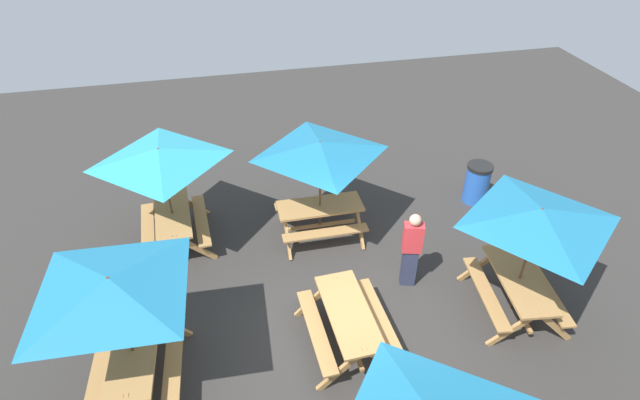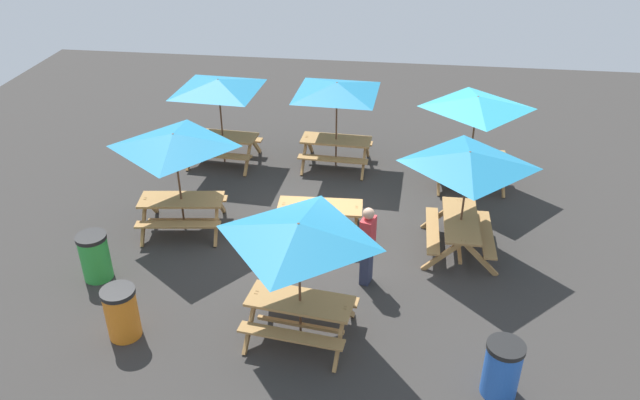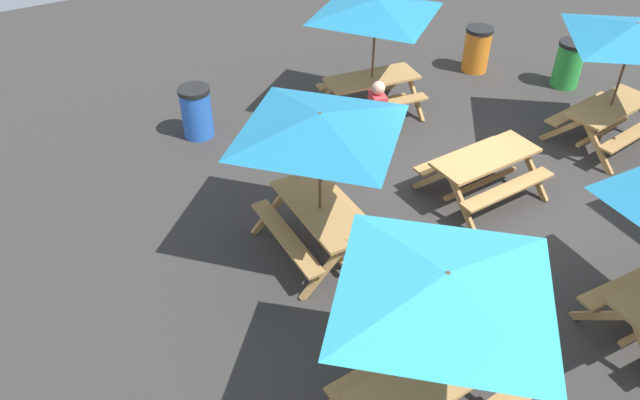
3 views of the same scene
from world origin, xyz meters
name	(u,v)px [view 2 (image 2 of 3)]	position (x,y,z in m)	size (l,w,h in m)	color
ground_plane	(324,237)	(0.00, 0.00, 0.00)	(24.87, 24.87, 0.00)	#33302D
picnic_table_0	(320,214)	(-0.09, 0.05, 0.56)	(1.86, 1.60, 0.81)	#A87A44
picnic_table_1	(175,148)	(-3.11, -0.06, 1.99)	(2.25, 2.25, 2.34)	#A87A44
picnic_table_2	(468,166)	(2.85, -0.12, 1.99)	(2.01, 2.01, 2.34)	#A87A44
picnic_table_3	(337,94)	(-0.12, 3.46, 1.99)	(2.83, 2.83, 2.34)	#A87A44
picnic_table_4	(219,91)	(-3.10, 3.30, 1.99)	(2.82, 2.82, 2.34)	#A87A44
picnic_table_5	(299,240)	(-0.02, -3.10, 1.99)	(2.24, 2.24, 2.34)	#A87A44
picnic_table_6	(477,109)	(3.27, 2.93, 1.99)	(2.13, 2.13, 2.34)	#A87A44
trash_bin_green	(95,256)	(-4.23, -1.99, 0.49)	(0.59, 0.59, 0.98)	green
trash_bin_blue	(502,369)	(3.25, -3.99, 0.49)	(0.59, 0.59, 0.98)	blue
trash_bin_orange	(122,313)	(-3.05, -3.50, 0.49)	(0.59, 0.59, 0.98)	orange
person_standing	(367,244)	(1.01, -1.45, 0.89)	(0.31, 0.41, 1.67)	#2D334C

